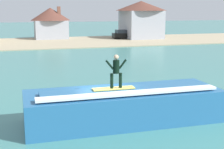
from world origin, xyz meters
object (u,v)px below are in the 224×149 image
surfboard (114,88)px  house_small_cottage (51,22)px  car_far_shore (123,34)px  surfer (116,70)px  wave_crest (124,105)px  house_gabled_white (141,18)px

surfboard → house_small_cottage: 48.51m
surfboard → car_far_shore: size_ratio=0.54×
surfer → car_far_shore: (14.67, 43.91, -1.89)m
wave_crest → house_gabled_white: (18.05, 44.33, 3.20)m
car_far_shore → house_small_cottage: bearing=160.4°
house_gabled_white → house_small_cottage: (-16.88, 3.86, -0.76)m
wave_crest → car_far_shore: car_far_shore is taller
surfboard → surfer: surfer is taller
house_gabled_white → house_small_cottage: bearing=167.1°
surfboard → surfer: bearing=-30.0°
surfer → house_small_cottage: 48.55m
surfboard → house_gabled_white: house_gabled_white is taller
surfboard → car_far_shore: surfboard is taller
wave_crest → house_gabled_white: size_ratio=1.02×
wave_crest → house_small_cottage: (1.17, 48.19, 2.44)m
surfboard → car_far_shore: (14.79, 43.84, -0.93)m
house_small_cottage → wave_crest: bearing=-91.4°
surfboard → house_gabled_white: bearing=67.3°
wave_crest → house_small_cottage: bearing=88.6°
surfer → house_small_cottage: house_small_cottage is taller
wave_crest → car_far_shore: bearing=72.0°
surfer → car_far_shore: 46.33m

